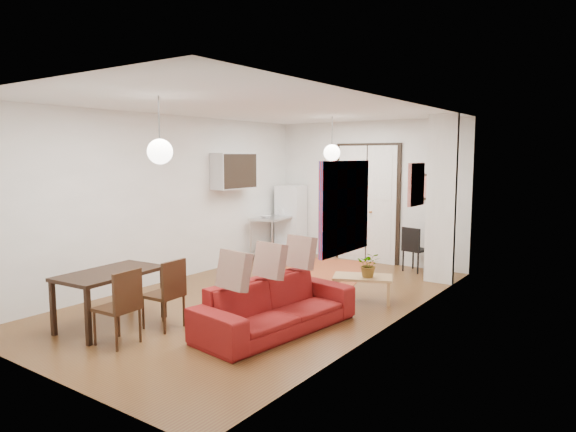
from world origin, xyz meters
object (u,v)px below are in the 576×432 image
Objects in this scene: dining_table at (110,278)px; black_side_chair at (417,245)px; kitchen_counter at (274,231)px; dining_chair_far at (123,299)px; sofa at (276,306)px; dining_chair_near at (168,287)px; fridge at (291,220)px; coffee_table at (363,279)px.

black_side_chair is (2.04, 5.39, -0.15)m from dining_table.
dining_chair_far is (1.51, -5.01, -0.07)m from kitchen_counter.
sofa is 1.86m from dining_chair_far.
black_side_chair is (1.44, 4.95, -0.02)m from dining_chair_near.
sofa is at bearing 99.79° from black_side_chair.
fridge reaches higher than dining_table.
fridge is at bearing 141.36° from coffee_table.
fridge is at bearing 40.82° from sofa.
kitchen_counter is 5.23m from dining_chair_far.
dining_chair_near reaches higher than sofa.
coffee_table is 0.73× the size of dining_table.
fridge is at bearing -167.60° from dining_chair_near.
kitchen_counter reaches higher than dining_chair_near.
black_side_chair reaches higher than coffee_table.
black_side_chair is (2.90, 0.08, -0.27)m from fridge.
dining_chair_far is (0.60, -0.26, -0.13)m from dining_table.
dining_chair_far is at bearing -23.55° from dining_table.
dining_table reaches higher than coffee_table.
dining_chair_far is at bearing 145.40° from sofa.
coffee_table is 2.91m from dining_chair_near.
kitchen_counter reaches higher than dining_chair_far.
fridge is 1.72× the size of dining_chair_near.
fridge is 5.38m from dining_table.
sofa is 2.18m from dining_table.
fridge is at bearing -169.61° from dining_chair_far.
dining_chair_far is 5.83m from black_side_chair.
dining_table is at bearing 81.56° from black_side_chair.
black_side_chair is (1.44, 5.65, -0.02)m from dining_chair_far.
coffee_table is at bearing 143.72° from dining_chair_near.
sofa is 1.43× the size of fridge.
kitchen_counter is 4.56m from dining_chair_near.
kitchen_counter is 0.82× the size of fridge.
black_side_chair is at bearing 4.30° from kitchen_counter.
dining_chair_near is 5.15m from black_side_chair.
sofa is 4.29m from black_side_chair.
coffee_table is 3.62m from dining_table.
dining_table is at bearing -58.17° from dining_chair_near.
sofa is 1.83m from coffee_table.
dining_table is at bearing -126.35° from coffee_table.
fridge is at bearing 13.85° from black_side_chair.
dining_chair_near is (1.46, -4.87, -0.25)m from fridge.
dining_table is (-2.14, -2.91, 0.31)m from coffee_table.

